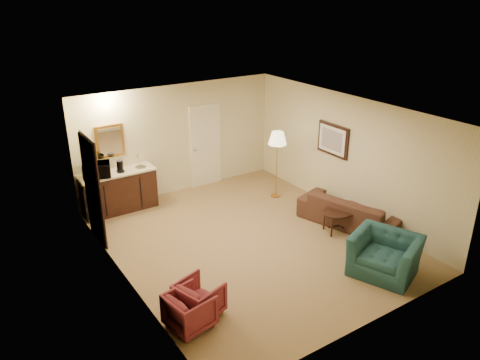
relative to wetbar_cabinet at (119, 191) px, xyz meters
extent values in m
plane|color=#98834D|center=(1.65, -2.72, -0.46)|extent=(6.00, 6.00, 0.00)
cube|color=beige|center=(1.65, 0.28, 0.84)|extent=(5.00, 0.02, 2.60)
cube|color=beige|center=(-0.85, -2.72, 0.84)|extent=(0.02, 6.00, 2.60)
cube|color=beige|center=(4.15, -2.72, 0.84)|extent=(0.02, 6.00, 2.60)
cube|color=white|center=(1.65, -2.72, 2.14)|extent=(5.00, 6.00, 0.02)
cube|color=beige|center=(2.35, 0.25, 0.56)|extent=(0.82, 0.06, 2.05)
cube|color=black|center=(-0.82, -1.02, 0.59)|extent=(0.06, 0.98, 2.10)
cube|color=gold|center=(0.00, 0.25, 1.09)|extent=(0.62, 0.04, 0.72)
cube|color=black|center=(4.11, -2.32, 1.09)|extent=(0.06, 0.90, 0.70)
cube|color=#321A10|center=(0.00, 0.00, 0.00)|extent=(1.64, 0.58, 0.92)
imported|color=black|center=(3.80, -3.32, -0.04)|extent=(1.23, 2.24, 0.84)
imported|color=#1F4B4F|center=(2.98, -4.92, 0.02)|extent=(1.07, 1.28, 0.96)
imported|color=maroon|center=(-0.25, -4.15, -0.15)|extent=(0.73, 0.75, 0.63)
imported|color=maroon|center=(-0.50, -4.32, -0.15)|extent=(0.67, 0.70, 0.63)
cube|color=black|center=(3.41, -3.40, -0.22)|extent=(0.94, 0.75, 0.47)
cube|color=#BD893F|center=(3.36, -1.32, 0.34)|extent=(0.50, 0.50, 1.61)
cylinder|color=black|center=(0.65, -0.07, -0.30)|extent=(0.29, 0.29, 0.33)
imported|color=black|center=(-0.45, -0.06, 0.65)|extent=(0.63, 0.47, 0.38)
cylinder|color=black|center=(0.06, -0.06, 0.59)|extent=(0.15, 0.15, 0.27)
camera|label=1|loc=(-2.93, -9.37, 4.20)|focal=35.00mm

